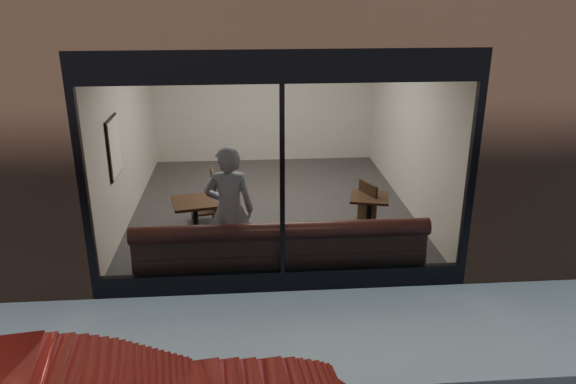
{
  "coord_description": "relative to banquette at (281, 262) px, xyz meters",
  "views": [
    {
      "loc": [
        -0.45,
        -4.59,
        3.92
      ],
      "look_at": [
        0.1,
        2.4,
        1.29
      ],
      "focal_mm": 35.0,
      "sensor_mm": 36.0,
      "label": 1
    }
  ],
  "objects": [
    {
      "name": "cafe_table_left",
      "position": [
        -1.25,
        1.09,
        0.52
      ],
      "size": [
        0.79,
        0.79,
        0.04
      ],
      "primitive_type": "cube",
      "rotation": [
        0.0,
        0.0,
        0.2
      ],
      "color": "black",
      "rests_on": "cafe_floor"
    },
    {
      "name": "cafe_chair_right",
      "position": [
        1.3,
        1.1,
        0.01
      ],
      "size": [
        0.6,
        0.6,
        0.04
      ],
      "primitive_type": "cube",
      "rotation": [
        0.0,
        0.0,
        3.56
      ],
      "color": "black",
      "rests_on": "cafe_floor"
    },
    {
      "name": "wall_poster",
      "position": [
        -2.45,
        1.44,
        1.32
      ],
      "size": [
        0.02,
        0.65,
        0.87
      ],
      "primitive_type": "cube",
      "color": "white",
      "rests_on": "cafe_wall_left"
    },
    {
      "name": "storefront_mullion",
      "position": [
        0.0,
        -0.4,
        1.32
      ],
      "size": [
        0.06,
        0.1,
        2.5
      ],
      "primitive_type": "cube",
      "color": "black",
      "rests_on": "storefront_kick"
    },
    {
      "name": "cafe_floor",
      "position": [
        0.0,
        2.55,
        -0.21
      ],
      "size": [
        6.0,
        6.0,
        0.0
      ],
      "primitive_type": "plane",
      "color": "#2D2D30",
      "rests_on": "ground"
    },
    {
      "name": "cafe_table_right",
      "position": [
        1.48,
        1.08,
        0.52
      ],
      "size": [
        0.72,
        0.72,
        0.04
      ],
      "primitive_type": "cube",
      "rotation": [
        0.0,
        0.0,
        -0.25
      ],
      "color": "black",
      "rests_on": "cafe_floor"
    },
    {
      "name": "cafe_ceiling",
      "position": [
        0.0,
        2.55,
        2.97
      ],
      "size": [
        6.0,
        6.0,
        0.0
      ],
      "primitive_type": "plane",
      "rotation": [
        3.14,
        0.0,
        0.0
      ],
      "color": "white",
      "rests_on": "host_building_upper"
    },
    {
      "name": "storefront_kick",
      "position": [
        0.0,
        -0.4,
        -0.08
      ],
      "size": [
        5.0,
        0.1,
        0.3
      ],
      "primitive_type": "cube",
      "color": "black",
      "rests_on": "ground"
    },
    {
      "name": "cafe_wall_back",
      "position": [
        0.0,
        5.54,
        1.37
      ],
      "size": [
        5.0,
        0.0,
        5.0
      ],
      "primitive_type": "plane",
      "rotation": [
        1.57,
        0.0,
        0.0
      ],
      "color": "beige",
      "rests_on": "ground"
    },
    {
      "name": "sidewalk_near",
      "position": [
        0.0,
        -1.45,
        -0.22
      ],
      "size": [
        40.0,
        2.0,
        0.01
      ],
      "primitive_type": "cube",
      "color": "gray",
      "rests_on": "ground"
    },
    {
      "name": "host_building_pier_right",
      "position": [
        3.75,
        5.55,
        1.38
      ],
      "size": [
        2.5,
        12.0,
        3.2
      ],
      "primitive_type": "cube",
      "color": "brown",
      "rests_on": "ground"
    },
    {
      "name": "cafe_chair_left",
      "position": [
        -1.2,
        1.96,
        0.01
      ],
      "size": [
        0.48,
        0.48,
        0.04
      ],
      "primitive_type": "cube",
      "rotation": [
        0.0,
        0.0,
        3.32
      ],
      "color": "black",
      "rests_on": "cafe_floor"
    },
    {
      "name": "storefront_glass",
      "position": [
        0.0,
        -0.43,
        1.33
      ],
      "size": [
        4.8,
        0.0,
        4.8
      ],
      "primitive_type": "plane",
      "rotation": [
        1.57,
        0.0,
        0.0
      ],
      "color": "white",
      "rests_on": "storefront_kick"
    },
    {
      "name": "storefront_header",
      "position": [
        0.0,
        -0.4,
        2.77
      ],
      "size": [
        5.0,
        0.1,
        0.4
      ],
      "primitive_type": "cube",
      "color": "black",
      "rests_on": "host_building_upper"
    },
    {
      "name": "banquette",
      "position": [
        0.0,
        0.0,
        0.0
      ],
      "size": [
        4.0,
        0.55,
        0.45
      ],
      "primitive_type": "cube",
      "color": "#381814",
      "rests_on": "cafe_floor"
    },
    {
      "name": "host_building_backfill",
      "position": [
        0.0,
        8.55,
        1.38
      ],
      "size": [
        5.0,
        6.0,
        3.2
      ],
      "primitive_type": "cube",
      "color": "brown",
      "rests_on": "ground"
    },
    {
      "name": "host_building_pier_left",
      "position": [
        -3.75,
        5.55,
        1.38
      ],
      "size": [
        2.5,
        12.0,
        3.2
      ],
      "primitive_type": "cube",
      "color": "brown",
      "rests_on": "ground"
    },
    {
      "name": "cafe_wall_left",
      "position": [
        -2.49,
        2.55,
        1.37
      ],
      "size": [
        0.0,
        6.0,
        6.0
      ],
      "primitive_type": "plane",
      "rotation": [
        1.57,
        0.0,
        1.57
      ],
      "color": "beige",
      "rests_on": "ground"
    },
    {
      "name": "person",
      "position": [
        -0.7,
        0.2,
        0.72
      ],
      "size": [
        0.71,
        0.48,
        1.89
      ],
      "primitive_type": "imported",
      "rotation": [
        0.0,
        0.0,
        3.09
      ],
      "color": "#90A7BE",
      "rests_on": "cafe_floor"
    },
    {
      "name": "cafe_wall_right",
      "position": [
        2.49,
        2.55,
        1.37
      ],
      "size": [
        0.0,
        6.0,
        6.0
      ],
      "primitive_type": "plane",
      "rotation": [
        1.57,
        0.0,
        -1.57
      ],
      "color": "beige",
      "rests_on": "ground"
    }
  ]
}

